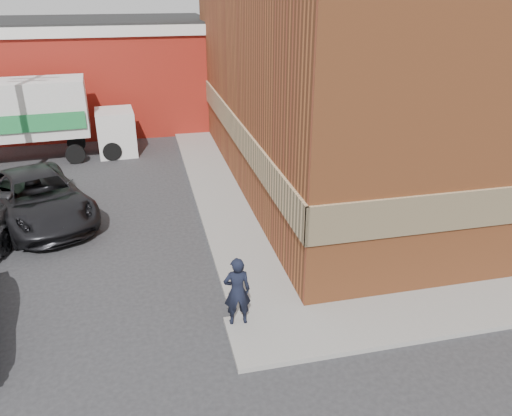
{
  "coord_description": "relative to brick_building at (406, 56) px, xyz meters",
  "views": [
    {
      "loc": [
        -1.94,
        -9.58,
        7.33
      ],
      "look_at": [
        0.98,
        2.92,
        1.52
      ],
      "focal_mm": 35.0,
      "sensor_mm": 36.0,
      "label": 1
    }
  ],
  "objects": [
    {
      "name": "sidewalk_west",
      "position": [
        -7.9,
        0.0,
        -4.62
      ],
      "size": [
        1.8,
        18.0,
        0.12
      ],
      "primitive_type": "cube",
      "color": "gray",
      "rests_on": "ground"
    },
    {
      "name": "man",
      "position": [
        -8.7,
        -9.25,
        -3.71
      ],
      "size": [
        0.64,
        0.44,
        1.71
      ],
      "primitive_type": "imported",
      "rotation": [
        0.0,
        0.0,
        3.09
      ],
      "color": "black",
      "rests_on": "sidewalk_south"
    },
    {
      "name": "ground",
      "position": [
        -8.5,
        -9.0,
        -4.68
      ],
      "size": [
        90.0,
        90.0,
        0.0
      ],
      "primitive_type": "plane",
      "color": "#28282B",
      "rests_on": "ground"
    },
    {
      "name": "suv_a",
      "position": [
        -14.02,
        -2.07,
        -3.88
      ],
      "size": [
        4.69,
        6.35,
        1.6
      ],
      "primitive_type": "imported",
      "rotation": [
        0.0,
        0.0,
        0.4
      ],
      "color": "black",
      "rests_on": "ground"
    },
    {
      "name": "warehouse",
      "position": [
        -14.5,
        11.0,
        -1.87
      ],
      "size": [
        16.3,
        8.3,
        5.6
      ],
      "color": "maroon",
      "rests_on": "ground"
    },
    {
      "name": "brick_building",
      "position": [
        0.0,
        0.0,
        0.0
      ],
      "size": [
        14.25,
        18.25,
        9.36
      ],
      "color": "#A15229",
      "rests_on": "ground"
    },
    {
      "name": "box_truck",
      "position": [
        -14.83,
        4.55,
        -2.63
      ],
      "size": [
        7.36,
        2.65,
        3.57
      ],
      "rotation": [
        0.0,
        0.0,
        0.07
      ],
      "color": "silver",
      "rests_on": "ground"
    }
  ]
}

